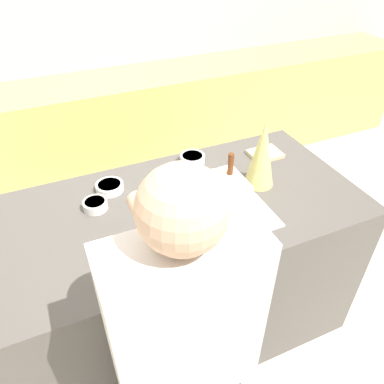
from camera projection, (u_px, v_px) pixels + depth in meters
The scene contains 13 objects.
ground_plane at pixel (182, 320), 2.26m from camera, with size 12.00×12.00×0.00m, color beige.
wall_back at pixel (81, 16), 2.95m from camera, with size 8.00×0.05×2.60m.
back_cabinet_block at pixel (106, 131), 3.24m from camera, with size 6.00×0.60×0.89m.
kitchen_island at pixel (181, 271), 1.99m from camera, with size 1.72×0.85×0.90m.
baking_tray at pixel (222, 221), 1.63m from camera, with size 0.47×0.28×0.01m.
gingerbread_house at pixel (223, 199), 1.56m from camera, with size 0.16×0.18×0.31m.
decorative_tree at pixel (262, 154), 1.75m from camera, with size 0.14×0.14×0.34m.
candy_bowl_center_rear at pixel (192, 159), 1.99m from camera, with size 0.13×0.13×0.05m.
candy_bowl_near_tray_left at pixel (110, 187), 1.80m from camera, with size 0.13×0.13×0.04m.
candy_bowl_far_left at pixel (95, 204), 1.69m from camera, with size 0.11×0.11×0.04m.
candy_bowl_front_corner at pixel (193, 175), 1.87m from camera, with size 0.14×0.14×0.05m.
cookbook at pixel (265, 154), 2.06m from camera, with size 0.17×0.14×0.02m.
person at pixel (185, 367), 1.20m from camera, with size 0.42×0.52×1.59m.
Camera 1 is at (-0.48, -1.24, 1.99)m, focal length 35.00 mm.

